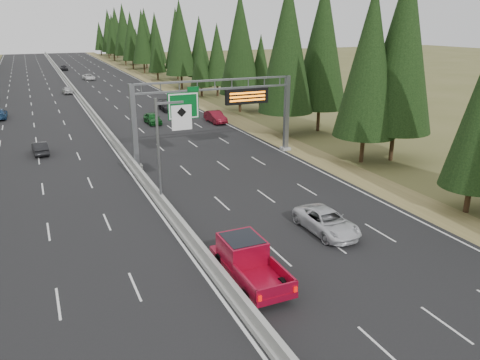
% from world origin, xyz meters
% --- Properties ---
extents(road, '(32.00, 260.00, 0.08)m').
position_xyz_m(road, '(0.00, 80.00, 0.04)').
color(road, black).
rests_on(road, ground).
extents(shoulder_right, '(3.60, 260.00, 0.06)m').
position_xyz_m(shoulder_right, '(17.80, 80.00, 0.03)').
color(shoulder_right, olive).
rests_on(shoulder_right, ground).
extents(median_barrier, '(0.70, 260.00, 0.85)m').
position_xyz_m(median_barrier, '(0.00, 80.00, 0.41)').
color(median_barrier, gray).
rests_on(median_barrier, road).
extents(sign_gantry, '(16.75, 0.98, 7.80)m').
position_xyz_m(sign_gantry, '(8.92, 34.88, 5.27)').
color(sign_gantry, slate).
rests_on(sign_gantry, road).
extents(hov_sign_pole, '(2.80, 0.50, 8.00)m').
position_xyz_m(hov_sign_pole, '(0.58, 24.97, 4.72)').
color(hov_sign_pole, slate).
rests_on(hov_sign_pole, road).
extents(tree_row_right, '(11.87, 240.95, 18.93)m').
position_xyz_m(tree_row_right, '(22.13, 67.60, 9.53)').
color(tree_row_right, black).
rests_on(tree_row_right, ground).
extents(silver_minivan, '(2.49, 5.29, 1.46)m').
position_xyz_m(silver_minivan, '(8.60, 16.03, 0.81)').
color(silver_minivan, silver).
rests_on(silver_minivan, road).
extents(red_pickup, '(2.23, 6.24, 2.03)m').
position_xyz_m(red_pickup, '(1.50, 13.17, 1.21)').
color(red_pickup, black).
rests_on(red_pickup, road).
extents(car_ahead_green, '(1.83, 4.32, 1.46)m').
position_xyz_m(car_ahead_green, '(6.57, 53.93, 0.81)').
color(car_ahead_green, '#12501B').
rests_on(car_ahead_green, road).
extents(car_ahead_dkred, '(1.78, 4.75, 1.55)m').
position_xyz_m(car_ahead_dkred, '(14.50, 51.21, 0.85)').
color(car_ahead_dkred, maroon).
rests_on(car_ahead_dkred, road).
extents(car_ahead_dkgrey, '(2.13, 5.03, 1.45)m').
position_xyz_m(car_ahead_dkgrey, '(11.02, 62.47, 0.80)').
color(car_ahead_dkgrey, black).
rests_on(car_ahead_dkgrey, road).
extents(car_ahead_white, '(2.68, 4.98, 1.33)m').
position_xyz_m(car_ahead_white, '(4.94, 107.60, 0.74)').
color(car_ahead_white, silver).
rests_on(car_ahead_white, road).
extents(car_ahead_far, '(1.90, 4.31, 1.44)m').
position_xyz_m(car_ahead_far, '(1.50, 133.27, 0.80)').
color(car_ahead_far, black).
rests_on(car_ahead_far, road).
extents(car_onc_near, '(1.64, 4.02, 1.30)m').
position_xyz_m(car_onc_near, '(-7.72, 43.88, 0.73)').
color(car_onc_near, black).
rests_on(car_onc_near, road).
extents(car_onc_white, '(1.94, 4.20, 1.39)m').
position_xyz_m(car_onc_white, '(-1.50, 86.99, 0.78)').
color(car_onc_white, '#B6B6B6').
rests_on(car_onc_white, road).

